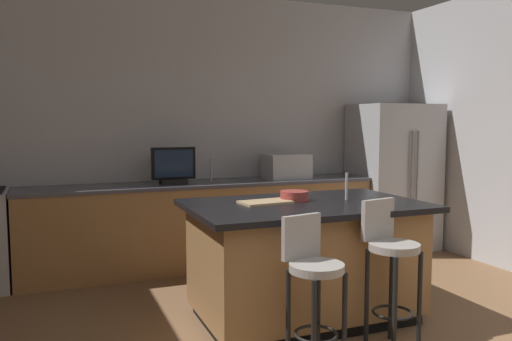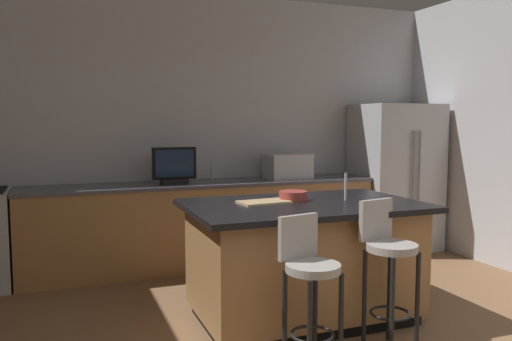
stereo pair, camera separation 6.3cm
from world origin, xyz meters
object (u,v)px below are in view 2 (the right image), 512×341
bar_stool_left (309,280)px  cutting_board (264,202)px  refrigerator (395,177)px  tv_monitor (174,167)px  cell_phone (253,204)px  fruit_bowl (293,196)px  kitchen_island (303,260)px  bar_stool_right (388,260)px  microwave (288,166)px

bar_stool_left → cutting_board: bar_stool_left is taller
refrigerator → tv_monitor: 2.71m
cell_phone → fruit_bowl: bearing=21.1°
kitchen_island → bar_stool_right: (0.29, -0.69, 0.14)m
kitchen_island → bar_stool_right: bearing=-66.9°
microwave → tv_monitor: tv_monitor is taller
kitchen_island → refrigerator: bearing=39.0°
kitchen_island → microwave: microwave is taller
bar_stool_left → fruit_bowl: size_ratio=4.32×
refrigerator → tv_monitor: size_ratio=3.88×
kitchen_island → refrigerator: (2.05, 1.66, 0.40)m
tv_monitor → fruit_bowl: size_ratio=2.02×
refrigerator → cutting_board: bearing=-146.2°
tv_monitor → bar_stool_left: size_ratio=0.47×
bar_stool_left → bar_stool_right: (0.63, 0.08, 0.04)m
refrigerator → kitchen_island: bearing=-141.0°
kitchen_island → microwave: 1.93m
fruit_bowl → bar_stool_left: bearing=-108.9°
kitchen_island → microwave: size_ratio=3.76×
microwave → fruit_bowl: microwave is taller
cutting_board → bar_stool_right: bearing=-52.9°
kitchen_island → refrigerator: refrigerator is taller
kitchen_island → fruit_bowl: (-0.03, 0.13, 0.49)m
bar_stool_left → kitchen_island: bearing=54.1°
fruit_bowl → cell_phone: size_ratio=1.49×
kitchen_island → bar_stool_left: bar_stool_left is taller
fruit_bowl → cell_phone: fruit_bowl is taller
microwave → kitchen_island: bearing=-110.5°
bar_stool_right → cutting_board: (-0.59, 0.78, 0.32)m
refrigerator → fruit_bowl: 2.58m
refrigerator → microwave: 1.41m
microwave → bar_stool_left: size_ratio=0.50×
refrigerator → bar_stool_left: refrigerator is taller
refrigerator → cell_phone: size_ratio=11.68×
kitchen_island → bar_stool_left: bearing=-113.6°
refrigerator → bar_stool_right: refrigerator is taller
fruit_bowl → cutting_board: 0.27m
microwave → bar_stool_left: microwave is taller
microwave → bar_stool_left: (-0.98, -2.50, -0.47)m
kitchen_island → fruit_bowl: fruit_bowl is taller
cutting_board → cell_phone: bearing=-156.5°
microwave → cutting_board: bearing=-119.9°
bar_stool_left → microwave: bearing=56.2°
tv_monitor → microwave: bearing=2.3°
cell_phone → bar_stool_right: bearing=-38.8°
microwave → tv_monitor: size_ratio=1.06×
kitchen_island → bar_stool_left: size_ratio=1.87×
kitchen_island → tv_monitor: 1.90m
cutting_board → refrigerator: bearing=33.8°
microwave → cutting_board: (-0.94, -1.64, -0.11)m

